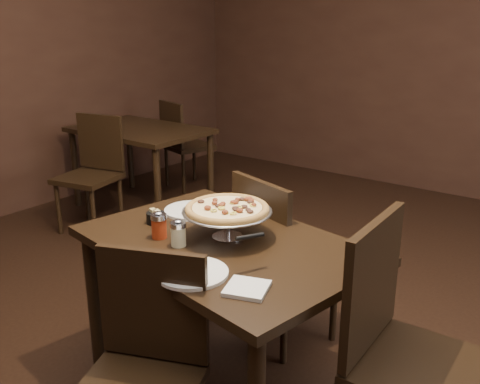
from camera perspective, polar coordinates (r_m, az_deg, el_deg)
The scene contains 16 objects.
room at distance 2.11m, azimuth 2.22°, elevation 11.61°, with size 6.04×7.04×2.84m.
dining_table at distance 2.29m, azimuth -1.77°, elevation -7.49°, with size 1.32×1.00×0.75m.
background_table at distance 4.79m, azimuth -10.58°, elevation 5.60°, with size 1.16×0.77×0.72m.
pizza_stand at distance 2.24m, azimuth -1.39°, elevation -1.83°, with size 0.38×0.38×0.16m.
parmesan_shaker at distance 2.20m, azimuth -6.60°, elevation -4.41°, with size 0.07×0.07×0.11m.
pepper_flake_shaker at distance 2.28m, azimuth -8.64°, elevation -3.53°, with size 0.07×0.07×0.12m.
packet_caddy at distance 2.46m, azimuth -9.01°, elevation -2.67°, with size 0.08×0.08×0.06m.
napkin_stack at distance 1.86m, azimuth 0.75°, elevation -10.23°, with size 0.14×0.14×0.02m, color silver.
plate_left at distance 2.59m, azimuth -5.15°, elevation -1.96°, with size 0.27×0.27×0.01m, color white.
plate_near at distance 1.97m, azimuth -5.12°, elevation -8.59°, with size 0.27×0.27×0.01m, color white.
serving_spatula at distance 1.97m, azimuth 1.07°, elevation -4.83°, with size 0.14×0.14×0.02m.
chair_far at distance 2.73m, azimuth 4.11°, elevation -6.69°, with size 0.53×0.53×0.91m.
chair_near at distance 1.99m, azimuth -10.35°, elevation -17.93°, with size 0.53×0.53×0.87m.
chair_side at distance 2.04m, azimuth 17.02°, elevation -15.47°, with size 0.48×0.48×0.99m.
bg_chair_far at distance 5.33m, azimuth -6.18°, elevation 5.39°, with size 0.51×0.51×0.87m.
bg_chair_near at distance 4.42m, azimuth -15.43°, elevation 2.46°, with size 0.51×0.51×0.91m.
Camera 1 is at (1.25, -1.70, 1.64)m, focal length 40.00 mm.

